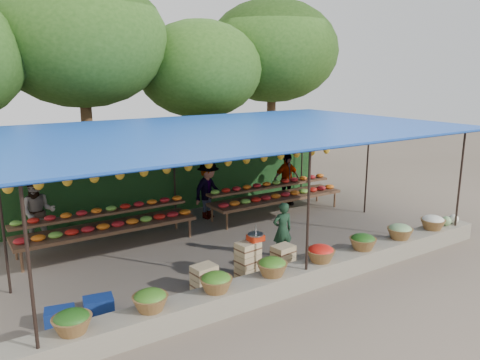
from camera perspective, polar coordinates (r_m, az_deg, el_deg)
ground at (r=11.49m, az=-1.58°, el=-7.76°), size 60.00×60.00×0.00m
stone_curb at (r=9.36m, az=7.42°, el=-11.56°), size 10.60×0.55×0.40m
stall_canopy at (r=10.89m, az=-1.84°, el=5.65°), size 10.80×6.60×2.82m
produce_baskets at (r=9.15m, az=7.00°, el=-9.64°), size 8.98×0.58×0.34m
netting_backdrop at (r=13.83m, az=-8.45°, el=1.08°), size 10.60×0.06×2.50m
tree_row at (r=16.45m, az=-11.65°, el=14.94°), size 16.51×5.50×7.12m
fruit_table_left at (r=11.51m, az=-15.89°, el=-5.04°), size 4.21×0.95×0.93m
fruit_table_right at (r=13.73m, az=4.40°, el=-1.66°), size 4.21×0.95×0.93m
crate_counter at (r=9.54m, az=0.82°, el=-10.23°), size 2.39×0.39×0.77m
weighing_scale at (r=9.45m, az=1.91°, el=-6.94°), size 0.32×0.32×0.34m
vendor_seated at (r=10.52m, az=5.19°, el=-6.11°), size 0.52×0.39×1.28m
customer_left at (r=12.12m, az=-23.38°, el=-3.66°), size 0.95×0.84×1.64m
customer_mid at (r=13.24m, az=-3.89°, el=-1.24°), size 1.21×0.94×1.65m
customer_right at (r=14.64m, az=5.69°, el=0.08°), size 0.96×0.41×1.63m
blue_crate_front at (r=8.54m, az=-21.09°, el=-15.32°), size 0.54×0.44×0.29m
blue_crate_back at (r=8.69m, az=-16.85°, el=-14.45°), size 0.55×0.44×0.30m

